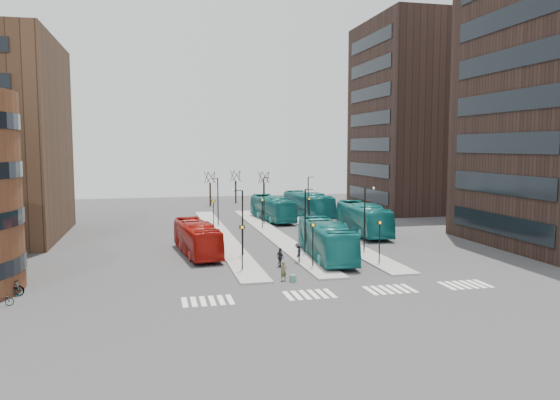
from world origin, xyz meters
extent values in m
plane|color=#2E2E31|center=(0.00, 0.00, 0.00)|extent=(160.00, 160.00, 0.00)
cube|color=gray|center=(-4.00, 30.00, 0.07)|extent=(2.50, 45.00, 0.15)
cube|color=gray|center=(2.00, 30.00, 0.07)|extent=(2.50, 45.00, 0.15)
cube|color=gray|center=(8.00, 30.00, 0.07)|extent=(2.50, 45.00, 0.15)
cube|color=#1C3F9A|center=(-1.23, 7.67, 0.27)|extent=(0.47, 0.40, 0.53)
imported|color=#A3130C|center=(-7.47, 19.96, 1.56)|extent=(3.92, 11.41, 3.11)
imported|color=#166E6E|center=(3.88, 15.49, 1.71)|extent=(3.74, 12.44, 3.42)
imported|color=#136363|center=(4.48, 41.52, 1.70)|extent=(4.14, 12.41, 3.39)
imported|color=#166E6D|center=(12.43, 27.97, 1.80)|extent=(3.86, 13.08, 3.60)
imported|color=#15676B|center=(10.36, 44.21, 1.79)|extent=(4.58, 13.11, 3.58)
imported|color=brown|center=(-1.84, 8.15, 0.75)|extent=(0.62, 0.49, 1.50)
imported|color=black|center=(-6.66, 15.05, 0.85)|extent=(0.89, 0.73, 1.71)
imported|color=black|center=(-1.01, 12.89, 0.82)|extent=(0.74, 1.03, 1.63)
imported|color=black|center=(0.91, 14.18, 0.88)|extent=(1.01, 1.29, 1.75)
imported|color=gray|center=(-21.00, 5.73, 0.40)|extent=(1.60, 0.78, 0.80)
imported|color=gray|center=(-21.00, 8.32, 0.55)|extent=(1.92, 0.93, 1.11)
imported|color=gray|center=(-21.00, 7.93, 0.46)|extent=(1.84, 1.10, 0.91)
cube|color=silver|center=(-9.50, 4.00, 0.01)|extent=(0.35, 2.40, 0.01)
cube|color=silver|center=(-8.90, 4.00, 0.01)|extent=(0.35, 2.40, 0.01)
cube|color=silver|center=(-8.30, 4.00, 0.01)|extent=(0.35, 2.40, 0.01)
cube|color=silver|center=(-7.70, 4.00, 0.01)|extent=(0.35, 2.40, 0.01)
cube|color=silver|center=(-7.10, 4.00, 0.01)|extent=(0.35, 2.40, 0.01)
cube|color=silver|center=(-6.50, 4.00, 0.01)|extent=(0.35, 2.40, 0.01)
cube|color=silver|center=(-2.50, 4.00, 0.01)|extent=(0.35, 2.40, 0.01)
cube|color=silver|center=(-1.90, 4.00, 0.01)|extent=(0.35, 2.40, 0.01)
cube|color=silver|center=(-1.30, 4.00, 0.01)|extent=(0.35, 2.40, 0.01)
cube|color=silver|center=(-0.70, 4.00, 0.01)|extent=(0.35, 2.40, 0.01)
cube|color=silver|center=(-0.10, 4.00, 0.01)|extent=(0.35, 2.40, 0.01)
cube|color=silver|center=(0.50, 4.00, 0.01)|extent=(0.35, 2.40, 0.01)
cube|color=silver|center=(3.50, 4.00, 0.01)|extent=(0.35, 2.40, 0.01)
cube|color=silver|center=(4.10, 4.00, 0.01)|extent=(0.35, 2.40, 0.01)
cube|color=silver|center=(4.70, 4.00, 0.01)|extent=(0.35, 2.40, 0.01)
cube|color=silver|center=(5.30, 4.00, 0.01)|extent=(0.35, 2.40, 0.01)
cube|color=silver|center=(5.90, 4.00, 0.01)|extent=(0.35, 2.40, 0.01)
cube|color=silver|center=(6.50, 4.00, 0.01)|extent=(0.35, 2.40, 0.01)
cube|color=silver|center=(9.50, 4.00, 0.01)|extent=(0.35, 2.40, 0.01)
cube|color=silver|center=(10.10, 4.00, 0.01)|extent=(0.35, 2.40, 0.01)
cube|color=silver|center=(10.70, 4.00, 0.01)|extent=(0.35, 2.40, 0.01)
cube|color=silver|center=(11.30, 4.00, 0.01)|extent=(0.35, 2.40, 0.01)
cube|color=silver|center=(11.90, 4.00, 0.01)|extent=(0.35, 2.40, 0.01)
cube|color=silver|center=(12.50, 4.00, 0.01)|extent=(0.35, 2.40, 0.01)
cube|color=black|center=(21.94, 16.00, 2.50)|extent=(0.12, 16.00, 2.00)
cube|color=black|center=(21.94, 16.00, 6.50)|extent=(0.12, 16.00, 2.00)
cube|color=black|center=(21.94, 16.00, 10.50)|extent=(0.12, 16.00, 2.00)
cube|color=black|center=(21.94, 16.00, 14.50)|extent=(0.12, 16.00, 2.00)
cube|color=black|center=(21.94, 16.00, 18.50)|extent=(0.12, 16.00, 2.00)
cube|color=black|center=(21.94, 16.00, 22.50)|extent=(0.12, 16.00, 2.00)
cube|color=black|center=(32.00, 50.00, 15.00)|extent=(20.00, 20.00, 30.00)
cube|color=black|center=(21.94, 50.00, 2.50)|extent=(0.12, 16.00, 2.00)
cube|color=black|center=(21.94, 50.00, 6.50)|extent=(0.12, 16.00, 2.00)
cube|color=black|center=(21.94, 50.00, 10.50)|extent=(0.12, 16.00, 2.00)
cube|color=black|center=(21.94, 50.00, 14.50)|extent=(0.12, 16.00, 2.00)
cube|color=black|center=(21.94, 50.00, 18.50)|extent=(0.12, 16.00, 2.00)
cube|color=black|center=(21.94, 50.00, 22.50)|extent=(0.12, 16.00, 2.00)
cube|color=black|center=(21.94, 50.00, 26.50)|extent=(0.12, 16.00, 2.00)
cylinder|color=black|center=(-4.40, 12.00, 1.90)|extent=(0.10, 0.10, 3.50)
cube|color=black|center=(-4.40, 12.00, 3.65)|extent=(0.45, 0.10, 0.30)
cube|color=yellow|center=(-4.40, 11.94, 3.65)|extent=(0.20, 0.02, 0.20)
cylinder|color=black|center=(-4.40, 34.00, 1.90)|extent=(0.10, 0.10, 3.50)
cube|color=black|center=(-4.40, 34.00, 3.65)|extent=(0.45, 0.10, 0.30)
cube|color=yellow|center=(-4.40, 33.94, 3.65)|extent=(0.20, 0.02, 0.20)
cylinder|color=black|center=(1.60, 12.00, 1.90)|extent=(0.10, 0.10, 3.50)
cube|color=black|center=(1.60, 12.00, 3.65)|extent=(0.45, 0.10, 0.30)
cube|color=yellow|center=(1.60, 11.94, 3.65)|extent=(0.20, 0.02, 0.20)
cylinder|color=black|center=(1.60, 34.00, 1.90)|extent=(0.10, 0.10, 3.50)
cube|color=black|center=(1.60, 34.00, 3.65)|extent=(0.45, 0.10, 0.30)
cube|color=yellow|center=(1.60, 33.94, 3.65)|extent=(0.20, 0.02, 0.20)
cylinder|color=black|center=(7.60, 12.00, 1.90)|extent=(0.10, 0.10, 3.50)
cube|color=black|center=(7.60, 12.00, 3.65)|extent=(0.45, 0.10, 0.30)
cube|color=yellow|center=(7.60, 11.94, 3.65)|extent=(0.20, 0.02, 0.20)
cylinder|color=black|center=(7.60, 34.00, 1.90)|extent=(0.10, 0.10, 3.50)
cube|color=black|center=(7.60, 34.00, 3.65)|extent=(0.45, 0.10, 0.30)
cube|color=yellow|center=(7.60, 33.94, 3.65)|extent=(0.20, 0.02, 0.20)
cylinder|color=black|center=(-3.40, 18.00, 3.15)|extent=(0.14, 0.14, 6.00)
cylinder|color=black|center=(-3.85, 18.00, 6.15)|extent=(0.90, 0.08, 0.08)
sphere|color=silver|center=(-4.30, 18.00, 6.15)|extent=(0.24, 0.24, 0.24)
cylinder|color=black|center=(-3.40, 38.00, 3.15)|extent=(0.14, 0.14, 6.00)
cylinder|color=black|center=(-3.85, 38.00, 6.15)|extent=(0.90, 0.08, 0.08)
sphere|color=silver|center=(-4.30, 38.00, 6.15)|extent=(0.24, 0.24, 0.24)
cylinder|color=black|center=(2.60, 18.00, 3.15)|extent=(0.14, 0.14, 6.00)
cylinder|color=black|center=(3.05, 18.00, 6.15)|extent=(0.90, 0.08, 0.08)
sphere|color=silver|center=(3.50, 18.00, 6.15)|extent=(0.24, 0.24, 0.24)
cylinder|color=black|center=(2.60, 38.00, 3.15)|extent=(0.14, 0.14, 6.00)
cylinder|color=black|center=(3.05, 38.00, 6.15)|extent=(0.90, 0.08, 0.08)
sphere|color=silver|center=(3.50, 38.00, 6.15)|extent=(0.24, 0.24, 0.24)
cylinder|color=black|center=(8.60, 18.00, 3.15)|extent=(0.14, 0.14, 6.00)
cylinder|color=black|center=(9.05, 18.00, 6.15)|extent=(0.90, 0.08, 0.08)
sphere|color=silver|center=(9.50, 18.00, 6.15)|extent=(0.24, 0.24, 0.24)
cylinder|color=black|center=(8.60, 38.00, 3.15)|extent=(0.14, 0.14, 6.00)
cylinder|color=black|center=(9.05, 38.00, 6.15)|extent=(0.90, 0.08, 0.08)
sphere|color=silver|center=(9.50, 38.00, 6.15)|extent=(0.24, 0.24, 0.24)
cylinder|color=black|center=(-2.00, 62.00, 2.00)|extent=(0.30, 0.30, 4.00)
cylinder|color=black|center=(-1.30, 62.00, 4.90)|extent=(0.10, 1.56, 1.95)
cylinder|color=black|center=(-1.78, 62.67, 4.90)|extent=(1.48, 0.59, 1.97)
cylinder|color=black|center=(-2.57, 62.41, 4.90)|extent=(0.90, 1.31, 1.99)
cylinder|color=black|center=(-2.57, 61.59, 4.90)|extent=(0.89, 1.31, 1.99)
cylinder|color=black|center=(-1.79, 61.33, 4.90)|extent=(1.48, 0.58, 1.97)
cylinder|color=black|center=(3.00, 66.00, 2.00)|extent=(0.30, 0.30, 4.00)
cylinder|color=black|center=(3.70, 66.00, 4.90)|extent=(0.10, 1.56, 1.95)
cylinder|color=black|center=(3.22, 66.67, 4.90)|extent=(1.48, 0.59, 1.97)
cylinder|color=black|center=(2.43, 66.41, 4.90)|extent=(0.90, 1.31, 1.99)
cylinder|color=black|center=(2.43, 65.59, 4.90)|extent=(0.89, 1.31, 1.99)
cylinder|color=black|center=(3.21, 65.33, 4.90)|extent=(1.48, 0.58, 1.97)
cylinder|color=black|center=(7.00, 60.00, 2.00)|extent=(0.30, 0.30, 4.00)
cylinder|color=black|center=(7.70, 60.00, 4.90)|extent=(0.10, 1.56, 1.95)
cylinder|color=black|center=(7.22, 60.67, 4.90)|extent=(1.48, 0.59, 1.97)
cylinder|color=black|center=(6.43, 60.41, 4.90)|extent=(0.90, 1.31, 1.99)
cylinder|color=black|center=(6.43, 59.59, 4.90)|extent=(0.89, 1.31, 1.99)
cylinder|color=black|center=(7.21, 59.33, 4.90)|extent=(1.48, 0.58, 1.97)
camera|label=1|loc=(-11.24, -31.42, 10.18)|focal=35.00mm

